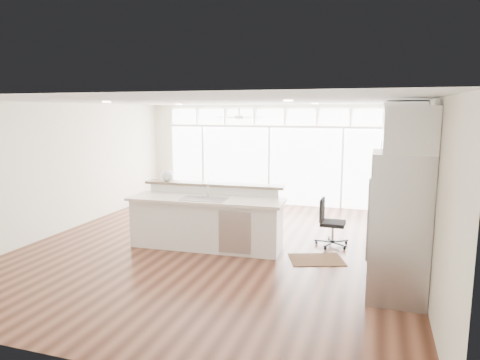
% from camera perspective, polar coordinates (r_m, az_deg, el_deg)
% --- Properties ---
extents(floor, '(7.00, 8.00, 0.02)m').
position_cam_1_polar(floor, '(8.24, -2.86, -8.81)').
color(floor, '#432014').
rests_on(floor, ground).
extents(ceiling, '(7.00, 8.00, 0.02)m').
position_cam_1_polar(ceiling, '(7.84, -3.02, 10.40)').
color(ceiling, white).
rests_on(ceiling, wall_back).
extents(wall_back, '(7.00, 0.04, 2.70)m').
position_cam_1_polar(wall_back, '(11.72, 4.03, 3.38)').
color(wall_back, white).
rests_on(wall_back, floor).
extents(wall_front, '(7.00, 0.04, 2.70)m').
position_cam_1_polar(wall_front, '(4.50, -21.48, -6.75)').
color(wall_front, white).
rests_on(wall_front, floor).
extents(wall_left, '(0.04, 8.00, 2.70)m').
position_cam_1_polar(wall_left, '(9.72, -22.61, 1.49)').
color(wall_left, white).
rests_on(wall_left, floor).
extents(wall_right, '(0.04, 8.00, 2.70)m').
position_cam_1_polar(wall_right, '(7.45, 23.12, -0.70)').
color(wall_right, white).
rests_on(wall_right, floor).
extents(glass_wall, '(5.80, 0.06, 2.08)m').
position_cam_1_polar(glass_wall, '(11.70, 3.94, 1.89)').
color(glass_wall, white).
rests_on(glass_wall, wall_back).
extents(transom_row, '(5.90, 0.06, 0.40)m').
position_cam_1_polar(transom_row, '(11.60, 4.02, 8.42)').
color(transom_row, white).
rests_on(transom_row, wall_back).
extents(desk_window, '(0.04, 0.85, 0.85)m').
position_cam_1_polar(desk_window, '(7.71, 22.72, 1.15)').
color(desk_window, silver).
rests_on(desk_window, wall_right).
extents(ceiling_fan, '(1.16, 1.16, 0.32)m').
position_cam_1_polar(ceiling_fan, '(10.64, -0.12, 8.91)').
color(ceiling_fan, white).
rests_on(ceiling_fan, ceiling).
extents(recessed_lights, '(3.40, 3.00, 0.02)m').
position_cam_1_polar(recessed_lights, '(8.02, -2.50, 10.23)').
color(recessed_lights, '#F3E9CF').
rests_on(recessed_lights, ceiling).
extents(oven_cabinet, '(0.64, 1.20, 2.50)m').
position_cam_1_polar(oven_cabinet, '(9.22, 20.07, 0.63)').
color(oven_cabinet, white).
rests_on(oven_cabinet, floor).
extents(desk_nook, '(0.72, 1.30, 0.76)m').
position_cam_1_polar(desk_nook, '(7.93, 19.80, -7.13)').
color(desk_nook, white).
rests_on(desk_nook, floor).
extents(upper_cabinets, '(0.64, 1.30, 0.64)m').
position_cam_1_polar(upper_cabinets, '(7.63, 20.91, 7.21)').
color(upper_cabinets, white).
rests_on(upper_cabinets, wall_right).
extents(refrigerator, '(0.76, 0.90, 2.00)m').
position_cam_1_polar(refrigerator, '(6.17, 20.38, -5.79)').
color(refrigerator, '#ABACB0').
rests_on(refrigerator, floor).
extents(fridge_cabinet, '(0.64, 0.90, 0.60)m').
position_cam_1_polar(fridge_cabinet, '(5.99, 21.65, 6.30)').
color(fridge_cabinet, white).
rests_on(fridge_cabinet, wall_right).
extents(framed_photos, '(0.06, 0.22, 0.80)m').
position_cam_1_polar(framed_photos, '(8.35, 22.32, 0.69)').
color(framed_photos, black).
rests_on(framed_photos, wall_right).
extents(kitchen_island, '(2.95, 1.23, 1.15)m').
position_cam_1_polar(kitchen_island, '(8.00, -4.54, -5.01)').
color(kitchen_island, white).
rests_on(kitchen_island, floor).
extents(rug, '(1.07, 0.92, 0.01)m').
position_cam_1_polar(rug, '(7.59, 10.16, -10.40)').
color(rug, '#331D10').
rests_on(rug, floor).
extents(office_chair, '(0.47, 0.43, 0.89)m').
position_cam_1_polar(office_chair, '(8.29, 12.29, -5.61)').
color(office_chair, black).
rests_on(office_chair, floor).
extents(fishbowl, '(0.24, 0.24, 0.24)m').
position_cam_1_polar(fishbowl, '(8.58, -9.69, 0.58)').
color(fishbowl, white).
rests_on(fishbowl, kitchen_island).
extents(monitor, '(0.15, 0.51, 0.42)m').
position_cam_1_polar(monitor, '(7.78, 19.45, -2.94)').
color(monitor, black).
rests_on(monitor, desk_nook).
extents(keyboard, '(0.12, 0.30, 0.01)m').
position_cam_1_polar(keyboard, '(7.82, 18.12, -4.32)').
color(keyboard, white).
rests_on(keyboard, desk_nook).
extents(potted_plant, '(0.32, 0.34, 0.24)m').
position_cam_1_polar(potted_plant, '(9.13, 20.55, 9.16)').
color(potted_plant, '#275424').
rests_on(potted_plant, oven_cabinet).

